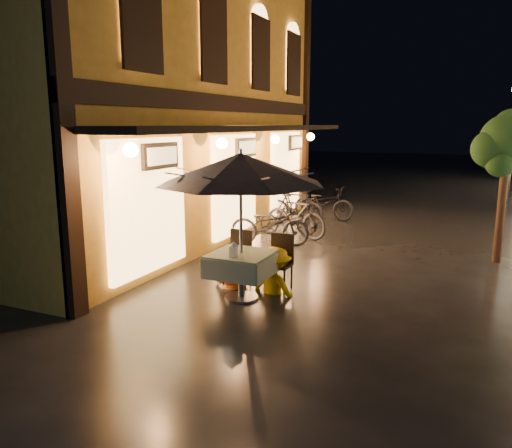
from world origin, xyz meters
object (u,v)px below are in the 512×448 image
at_px(person_orange, 232,245).
at_px(cafe_table, 241,264).
at_px(table_lantern, 234,248).
at_px(bicycle_0, 269,225).
at_px(person_yellow, 275,248).
at_px(patio_umbrella, 241,169).

bearing_deg(person_orange, cafe_table, 130.33).
relative_size(table_lantern, bicycle_0, 0.13).
bearing_deg(person_orange, person_yellow, 179.58).
xyz_separation_m(table_lantern, bicycle_0, (-1.00, 3.91, -0.42)).
height_order(person_orange, person_yellow, person_yellow).
distance_m(cafe_table, person_orange, 0.75).
height_order(patio_umbrella, person_orange, patio_umbrella).
distance_m(table_lantern, person_orange, 0.98).
xyz_separation_m(cafe_table, table_lantern, (-0.00, -0.27, 0.33)).
bearing_deg(patio_umbrella, bicycle_0, 105.30).
bearing_deg(person_yellow, cafe_table, 67.86).
bearing_deg(patio_umbrella, person_orange, 128.83).
relative_size(cafe_table, person_orange, 0.68).
height_order(patio_umbrella, person_yellow, patio_umbrella).
height_order(cafe_table, bicycle_0, bicycle_0).
xyz_separation_m(cafe_table, patio_umbrella, (0.00, 0.00, 1.56)).
relative_size(cafe_table, patio_umbrella, 0.36).
relative_size(person_orange, person_yellow, 0.95).
relative_size(patio_umbrella, bicycle_0, 1.45).
relative_size(cafe_table, person_yellow, 0.64).
height_order(person_yellow, bicycle_0, person_yellow).
distance_m(cafe_table, patio_umbrella, 1.56).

